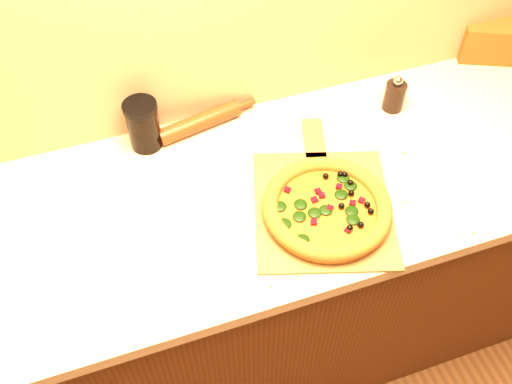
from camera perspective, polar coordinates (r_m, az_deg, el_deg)
The scene contains 7 objects.
cabinet at distance 1.90m, azimuth -0.61°, elevation -9.09°, with size 2.80×0.65×0.86m, color #48260F.
countertop at distance 1.53m, azimuth -0.75°, elevation -0.57°, with size 2.84×0.68×0.04m, color beige.
pizza_peel at distance 1.50m, azimuth 6.64°, elevation -1.13°, with size 0.45×0.57×0.01m.
pizza at distance 1.46m, azimuth 7.10°, elevation -1.58°, with size 0.33×0.33×0.05m.
pepper_grinder at distance 1.76m, azimuth 13.69°, elevation 9.37°, with size 0.06×0.06×0.12m.
rolling_pin at distance 1.67m, azimuth -5.70°, elevation 6.92°, with size 0.36×0.10×0.05m.
dark_jar at distance 1.61m, azimuth -11.20°, elevation 6.60°, with size 0.09×0.09×0.15m.
Camera 1 is at (-0.29, 0.51, 2.07)m, focal length 40.00 mm.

